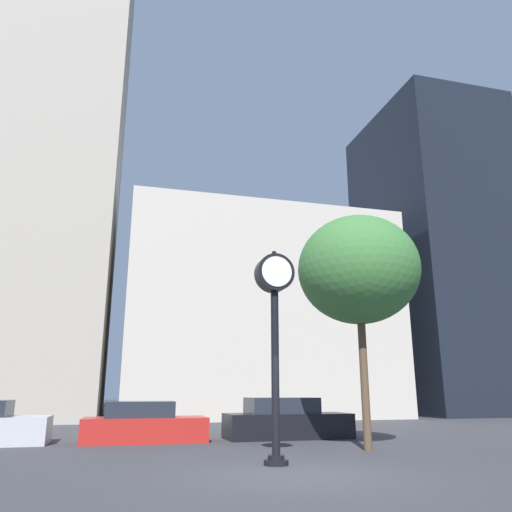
{
  "coord_description": "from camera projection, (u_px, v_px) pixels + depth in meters",
  "views": [
    {
      "loc": [
        -3.67,
        -10.35,
        1.64
      ],
      "look_at": [
        1.94,
        10.8,
        7.6
      ],
      "focal_mm": 35.0,
      "sensor_mm": 36.0,
      "label": 1
    }
  ],
  "objects": [
    {
      "name": "ground_plane",
      "position": [
        300.0,
        475.0,
        10.13
      ],
      "size": [
        200.0,
        200.0,
        0.0
      ],
      "primitive_type": "plane",
      "color": "#38383D"
    },
    {
      "name": "bare_tree",
      "position": [
        358.0,
        270.0,
        15.69
      ],
      "size": [
        3.79,
        3.79,
        7.06
      ],
      "color": "brown",
      "rests_on": "ground_plane"
    },
    {
      "name": "building_glass_modern",
      "position": [
        433.0,
        257.0,
        40.81
      ],
      "size": [
        8.72,
        12.0,
        24.61
      ],
      "color": "black",
      "rests_on": "ground_plane"
    },
    {
      "name": "building_tall_tower",
      "position": [
        29.0,
        127.0,
        34.91
      ],
      "size": [
        12.68,
        12.0,
        39.12
      ],
      "color": "#ADA393",
      "rests_on": "ground_plane"
    },
    {
      "name": "car_red",
      "position": [
        144.0,
        425.0,
        16.81
      ],
      "size": [
        4.13,
        1.86,
        1.32
      ],
      "rotation": [
        0.0,
        0.0,
        -0.01
      ],
      "color": "red",
      "rests_on": "ground_plane"
    },
    {
      "name": "street_clock",
      "position": [
        275.0,
        310.0,
        12.43
      ],
      "size": [
        0.95,
        0.58,
        5.14
      ],
      "color": "black",
      "rests_on": "ground_plane"
    },
    {
      "name": "building_storefront_row",
      "position": [
        253.0,
        318.0,
        35.57
      ],
      "size": [
        17.77,
        12.0,
        13.46
      ],
      "color": "beige",
      "rests_on": "ground_plane"
    },
    {
      "name": "car_black",
      "position": [
        286.0,
        421.0,
        18.16
      ],
      "size": [
        4.55,
        1.86,
        1.43
      ],
      "rotation": [
        0.0,
        0.0,
        0.01
      ],
      "color": "black",
      "rests_on": "ground_plane"
    }
  ]
}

